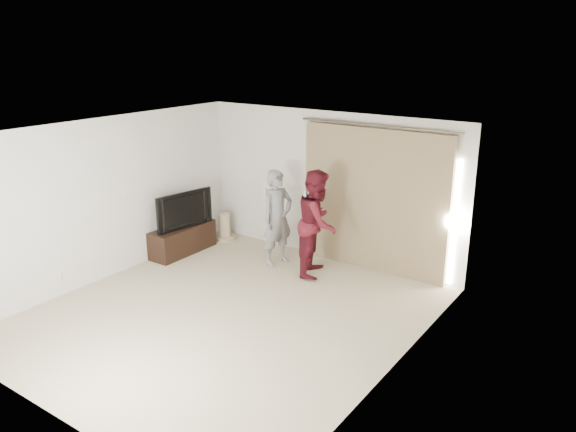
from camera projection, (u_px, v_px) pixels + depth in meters
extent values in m
plane|color=#C0B290|center=(228.00, 314.00, 8.00)|extent=(5.50, 5.50, 0.00)
cube|color=silver|center=(329.00, 186.00, 9.75)|extent=(5.00, 0.04, 2.60)
cube|color=silver|center=(106.00, 199.00, 8.96)|extent=(0.04, 5.50, 2.60)
cube|color=silver|center=(127.00, 200.00, 9.30)|extent=(0.02, 0.08, 0.12)
cube|color=silver|center=(65.00, 276.00, 8.55)|extent=(0.02, 0.08, 0.12)
cube|color=white|center=(221.00, 133.00, 7.21)|extent=(5.00, 5.50, 0.01)
cube|color=#8B7455|center=(373.00, 201.00, 9.24)|extent=(2.60, 0.10, 2.40)
cylinder|color=brown|center=(377.00, 126.00, 8.87)|extent=(2.80, 0.03, 0.03)
cube|color=white|center=(454.00, 224.00, 8.58)|extent=(0.08, 0.04, 2.00)
cube|color=black|center=(183.00, 239.00, 10.24)|extent=(0.45, 1.31, 0.50)
imported|color=black|center=(181.00, 209.00, 10.06)|extent=(0.34, 1.16, 0.66)
cylinder|color=tan|center=(225.00, 237.00, 10.98)|extent=(0.39, 0.39, 0.07)
cylinder|color=tan|center=(225.00, 225.00, 10.90)|extent=(0.22, 0.22, 0.46)
imported|color=slate|center=(277.00, 218.00, 9.57)|extent=(0.55, 0.69, 1.67)
cube|color=silver|center=(265.00, 192.00, 9.46)|extent=(0.04, 0.04, 0.14)
cube|color=silver|center=(273.00, 196.00, 9.66)|extent=(0.05, 0.05, 0.09)
imported|color=#54131D|center=(318.00, 223.00, 9.16)|extent=(0.91, 1.03, 1.77)
cube|color=silver|center=(305.00, 195.00, 9.04)|extent=(0.04, 0.04, 0.14)
cube|color=silver|center=(313.00, 198.00, 9.25)|extent=(0.05, 0.05, 0.09)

